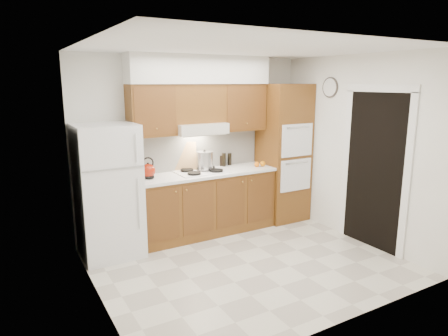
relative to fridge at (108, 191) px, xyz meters
name	(u,v)px	position (x,y,z in m)	size (l,w,h in m)	color
floor	(248,263)	(1.41, -1.14, -0.86)	(3.60, 3.60, 0.00)	beige
ceiling	(251,48)	(1.41, -1.14, 1.74)	(3.60, 3.60, 0.00)	white
wall_back	(194,145)	(1.41, 0.36, 0.44)	(3.60, 0.02, 2.60)	white
wall_left	(94,180)	(-0.40, -1.14, 0.44)	(0.02, 3.00, 2.60)	white
wall_right	(356,149)	(3.21, -1.14, 0.44)	(0.02, 3.00, 2.60)	white
fridge	(108,191)	(0.00, 0.00, 0.00)	(0.75, 0.72, 1.72)	white
base_cabinets	(205,204)	(1.43, 0.06, -0.41)	(2.11, 0.60, 0.90)	brown
countertop	(205,173)	(1.43, 0.05, 0.06)	(2.13, 0.62, 0.04)	white
backsplash	(196,150)	(1.43, 0.34, 0.36)	(2.11, 0.03, 0.56)	white
oven_cabinet	(283,153)	(2.85, 0.03, 0.24)	(0.70, 0.65, 2.20)	brown
upper_cab_left	(151,110)	(0.69, 0.19, 0.99)	(0.63, 0.33, 0.70)	brown
upper_cab_right	(240,107)	(2.12, 0.19, 0.99)	(0.73, 0.33, 0.70)	brown
range_hood	(199,128)	(1.38, 0.13, 0.71)	(0.75, 0.45, 0.15)	silver
upper_cab_over_hood	(197,104)	(1.38, 0.19, 1.06)	(0.75, 0.33, 0.55)	brown
soffit	(200,70)	(1.43, 0.18, 1.54)	(2.13, 0.36, 0.40)	silver
cooktop	(202,172)	(1.38, 0.07, 0.09)	(0.74, 0.50, 0.01)	white
doorway	(374,171)	(3.19, -1.49, 0.19)	(0.02, 0.90, 2.10)	black
wall_clock	(330,87)	(3.19, -0.59, 1.29)	(0.30, 0.30, 0.02)	#3F3833
kettle	(148,171)	(0.57, 0.07, 0.19)	(0.20, 0.20, 0.20)	maroon
cutting_board	(185,157)	(1.23, 0.31, 0.28)	(0.33, 0.02, 0.45)	tan
stock_pot	(205,161)	(1.46, 0.12, 0.24)	(0.24, 0.24, 0.25)	#BABABF
condiment_a	(224,160)	(1.87, 0.26, 0.18)	(0.06, 0.06, 0.21)	black
condiment_b	(230,159)	(2.00, 0.31, 0.17)	(0.06, 0.06, 0.19)	black
condiment_c	(222,161)	(1.85, 0.31, 0.16)	(0.06, 0.06, 0.16)	black
orange_near	(263,164)	(2.38, -0.05, 0.12)	(0.09, 0.09, 0.09)	orange
orange_far	(257,164)	(2.29, -0.03, 0.12)	(0.08, 0.08, 0.08)	orange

